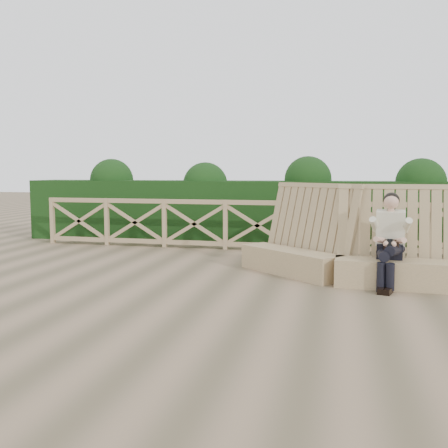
# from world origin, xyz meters

# --- Properties ---
(ground) EXTENTS (60.00, 60.00, 0.00)m
(ground) POSITION_xyz_m (0.00, 0.00, 0.00)
(ground) COLOR brown
(ground) RESTS_ON ground
(bench) EXTENTS (3.58, 1.92, 1.55)m
(bench) POSITION_xyz_m (1.85, 0.89, 0.39)
(bench) COLOR olive
(bench) RESTS_ON ground
(woman) EXTENTS (0.44, 0.90, 1.41)m
(woman) POSITION_xyz_m (2.49, 0.53, 0.74)
(woman) COLOR black
(woman) RESTS_ON ground
(guardrail) EXTENTS (10.10, 0.09, 1.10)m
(guardrail) POSITION_xyz_m (0.00, 3.50, 0.55)
(guardrail) COLOR #9B815A
(guardrail) RESTS_ON ground
(hedge) EXTENTS (12.00, 1.20, 1.50)m
(hedge) POSITION_xyz_m (0.00, 4.70, 0.75)
(hedge) COLOR black
(hedge) RESTS_ON ground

